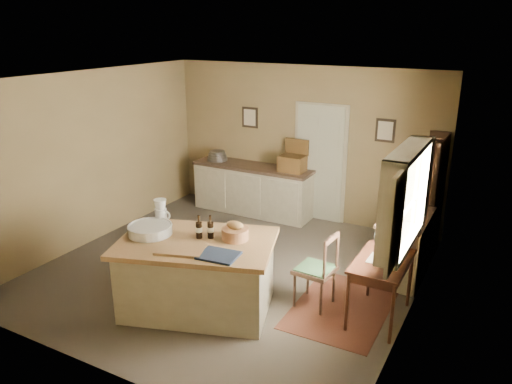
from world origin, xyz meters
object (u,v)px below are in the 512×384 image
work_island (197,273)px  shelving_unit (432,196)px  desk_chair (315,270)px  writing_desk (382,267)px  sideboard (254,187)px  right_cabinet (404,246)px

work_island → shelving_unit: bearing=36.2°
desk_chair → shelving_unit: bearing=72.3°
work_island → desk_chair: (1.24, 0.75, -0.00)m
writing_desk → desk_chair: desk_chair is taller
desk_chair → shelving_unit: (0.94, 2.30, 0.42)m
sideboard → work_island: bearing=-73.1°
sideboard → right_cabinet: 3.25m
work_island → shelving_unit: size_ratio=1.17×
right_cabinet → sideboard: bearing=158.0°
writing_desk → work_island: bearing=-157.5°
desk_chair → shelving_unit: 2.52m
sideboard → writing_desk: (3.02, -2.41, 0.19)m
work_island → shelving_unit: (2.18, 3.05, 0.42)m
sideboard → writing_desk: bearing=-38.6°
sideboard → shelving_unit: size_ratio=1.24×
writing_desk → right_cabinet: size_ratio=0.89×
work_island → writing_desk: (2.03, 0.84, 0.19)m
right_cabinet → work_island: bearing=-134.9°
right_cabinet → shelving_unit: shelving_unit is taller
desk_chair → right_cabinet: (0.79, 1.28, -0.02)m
sideboard → shelving_unit: bearing=-3.6°
writing_desk → desk_chair: 0.82m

